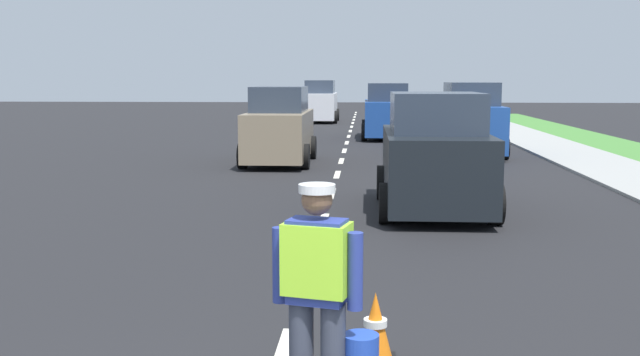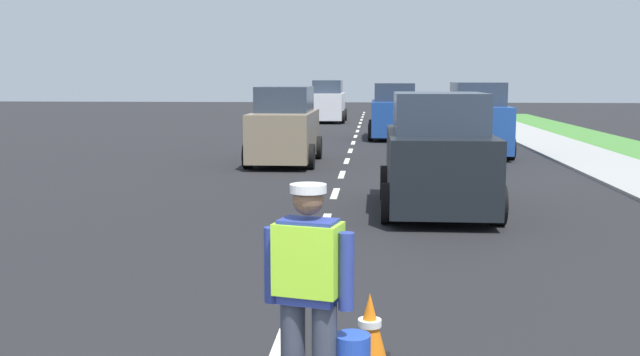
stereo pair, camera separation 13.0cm
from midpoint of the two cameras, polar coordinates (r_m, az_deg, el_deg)
The scene contains 9 objects.
ground_plane at distance 24.42m, azimuth 1.79°, elevation 2.21°, with size 96.00×96.00×0.00m, color black.
lane_center_line at distance 28.60m, azimuth 2.07°, elevation 3.05°, with size 0.14×46.40×0.01m.
road_worker at distance 5.21m, azimuth -0.68°, elevation -8.56°, with size 0.77×0.39×1.67m.
traffic_cone_near at distance 6.30m, azimuth 3.76°, elevation -11.65°, with size 0.36×0.36×0.61m.
car_outgoing_ahead at distance 13.25m, azimuth 8.70°, elevation 1.67°, with size 2.03×3.87×2.14m.
car_parked_far at distance 23.27m, azimuth 11.51°, elevation 4.38°, with size 1.92×4.28×2.26m.
car_outgoing_far at distance 29.13m, azimuth 5.13°, elevation 5.11°, with size 1.99×4.22×2.20m.
car_oncoming_second at distance 20.54m, azimuth -3.38°, elevation 3.94°, with size 1.89×4.08×2.16m.
car_oncoming_third at distance 39.94m, azimuth -0.09°, elevation 5.93°, with size 1.99×4.36×2.27m.
Camera 1 is at (0.71, -3.29, 2.40)m, focal length 40.81 mm.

